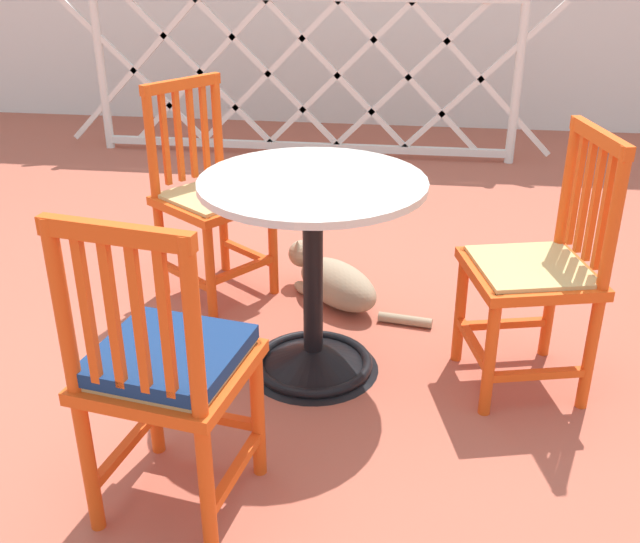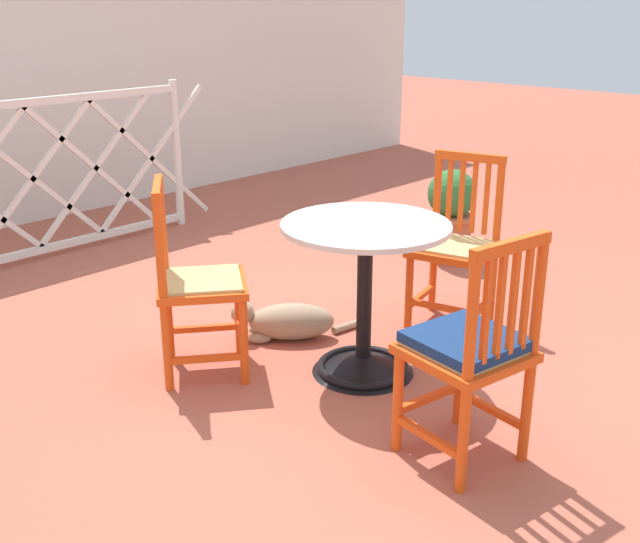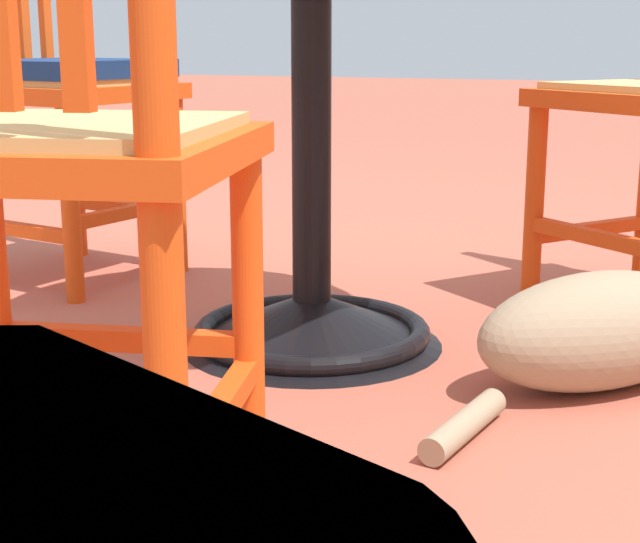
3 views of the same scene
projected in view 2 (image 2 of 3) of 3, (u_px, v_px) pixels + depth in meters
The scene contains 7 objects.
ground_plane at pixel (349, 380), 3.55m from camera, with size 24.00×24.00×0.00m, color #AD5642.
cafe_table at pixel (364, 316), 3.54m from camera, with size 0.76×0.76×0.73m.
orange_chair_tucked_in at pixel (196, 285), 3.50m from camera, with size 0.56×0.56×0.91m.
orange_chair_near_fence at pixel (470, 351), 2.81m from camera, with size 0.46×0.46×0.91m.
orange_chair_at_corner at pixel (456, 248), 4.02m from camera, with size 0.48×0.48×0.91m.
tabby_cat at pixel (284, 321), 3.96m from camera, with size 0.65×0.46×0.23m.
terracotta_planter at pixel (451, 213), 5.07m from camera, with size 0.32×0.32×0.62m.
Camera 2 is at (-2.40, -2.09, 1.67)m, focal length 43.14 mm.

